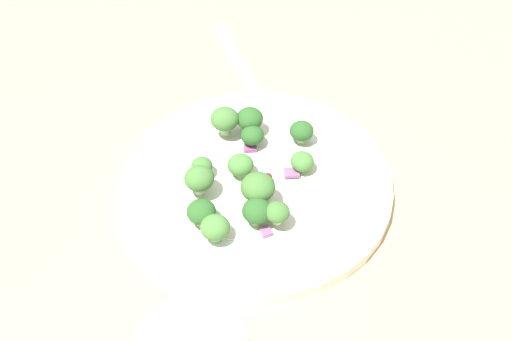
% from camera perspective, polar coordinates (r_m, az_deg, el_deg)
% --- Properties ---
extents(ground_plane, '(1.80, 1.80, 0.02)m').
position_cam_1_polar(ground_plane, '(0.66, -0.74, -1.89)').
color(ground_plane, tan).
extents(plate, '(0.25, 0.25, 0.02)m').
position_cam_1_polar(plate, '(0.65, 0.00, -1.11)').
color(plate, white).
rests_on(plate, ground_plane).
extents(dressing_pool, '(0.14, 0.14, 0.00)m').
position_cam_1_polar(dressing_pool, '(0.64, 0.00, -0.85)').
color(dressing_pool, white).
rests_on(dressing_pool, plate).
extents(broccoli_floret_0, '(0.03, 0.03, 0.03)m').
position_cam_1_polar(broccoli_floret_0, '(0.61, 0.15, -1.40)').
color(broccoli_floret_0, '#ADD18E').
rests_on(broccoli_floret_0, plate).
extents(broccoli_floret_1, '(0.03, 0.03, 0.03)m').
position_cam_1_polar(broccoli_floret_1, '(0.62, -4.58, -0.68)').
color(broccoli_floret_1, '#8EB77A').
rests_on(broccoli_floret_1, plate).
extents(broccoli_floret_2, '(0.02, 0.02, 0.02)m').
position_cam_1_polar(broccoli_floret_2, '(0.67, -0.30, 2.80)').
color(broccoli_floret_2, '#ADD18E').
rests_on(broccoli_floret_2, plate).
extents(broccoli_floret_3, '(0.02, 0.02, 0.02)m').
position_cam_1_polar(broccoli_floret_3, '(0.65, 3.72, 0.71)').
color(broccoli_floret_3, '#8EB77A').
rests_on(broccoli_floret_3, plate).
extents(broccoli_floret_4, '(0.03, 0.03, 0.03)m').
position_cam_1_polar(broccoli_floret_4, '(0.60, 0.08, -3.30)').
color(broccoli_floret_4, '#9EC684').
rests_on(broccoli_floret_4, plate).
extents(broccoli_floret_5, '(0.02, 0.02, 0.02)m').
position_cam_1_polar(broccoli_floret_5, '(0.64, -4.37, 0.34)').
color(broccoli_floret_5, '#ADD18E').
rests_on(broccoli_floret_5, plate).
extents(broccoli_floret_6, '(0.02, 0.02, 0.02)m').
position_cam_1_polar(broccoli_floret_6, '(0.64, -1.19, 0.52)').
color(broccoli_floret_6, '#ADD18E').
rests_on(broccoli_floret_6, plate).
extents(broccoli_floret_7, '(0.02, 0.02, 0.02)m').
position_cam_1_polar(broccoli_floret_7, '(0.67, 3.68, 3.15)').
color(broccoli_floret_7, '#ADD18E').
rests_on(broccoli_floret_7, plate).
extents(broccoli_floret_8, '(0.02, 0.02, 0.03)m').
position_cam_1_polar(broccoli_floret_8, '(0.59, -3.24, -4.64)').
color(broccoli_floret_8, '#8EB77A').
rests_on(broccoli_floret_8, plate).
extents(broccoli_floret_9, '(0.02, 0.02, 0.02)m').
position_cam_1_polar(broccoli_floret_9, '(0.60, 1.73, -3.39)').
color(broccoli_floret_9, '#ADD18E').
rests_on(broccoli_floret_9, plate).
extents(broccoli_floret_10, '(0.03, 0.03, 0.03)m').
position_cam_1_polar(broccoli_floret_10, '(0.67, -2.52, 4.11)').
color(broccoli_floret_10, '#8EB77A').
rests_on(broccoli_floret_10, plate).
extents(broccoli_floret_11, '(0.03, 0.03, 0.03)m').
position_cam_1_polar(broccoli_floret_11, '(0.60, -4.40, -3.37)').
color(broccoli_floret_11, '#9EC684').
rests_on(broccoli_floret_11, plate).
extents(broccoli_floret_12, '(0.03, 0.03, 0.03)m').
position_cam_1_polar(broccoli_floret_12, '(0.67, -0.51, 4.15)').
color(broccoli_floret_12, '#ADD18E').
rests_on(broccoli_floret_12, plate).
extents(cranberry_0, '(0.01, 0.01, 0.01)m').
position_cam_1_polar(cranberry_0, '(0.66, -1.50, 0.98)').
color(cranberry_0, '#4C0A14').
rests_on(cranberry_0, plate).
extents(cranberry_1, '(0.01, 0.01, 0.01)m').
position_cam_1_polar(cranberry_1, '(0.64, 1.07, -0.28)').
color(cranberry_1, maroon).
rests_on(cranberry_1, plate).
extents(cranberry_2, '(0.01, 0.01, 0.01)m').
position_cam_1_polar(cranberry_2, '(0.63, -0.77, -1.78)').
color(cranberry_2, '#4C0A14').
rests_on(cranberry_2, plate).
extents(onion_bit_0, '(0.02, 0.02, 0.00)m').
position_cam_1_polar(onion_bit_0, '(0.65, 2.88, -0.18)').
color(onion_bit_0, '#A35B93').
rests_on(onion_bit_0, plate).
extents(onion_bit_1, '(0.01, 0.01, 0.00)m').
position_cam_1_polar(onion_bit_1, '(0.60, 0.79, -4.92)').
color(onion_bit_1, '#A35B93').
rests_on(onion_bit_1, plate).
extents(onion_bit_2, '(0.01, 0.01, 0.00)m').
position_cam_1_polar(onion_bit_2, '(0.67, -0.47, 1.77)').
color(onion_bit_2, '#934C84').
rests_on(onion_bit_2, plate).
extents(onion_bit_3, '(0.01, 0.01, 0.00)m').
position_cam_1_polar(onion_bit_3, '(0.61, -3.17, -4.34)').
color(onion_bit_3, '#A35B93').
rests_on(onion_bit_3, plate).
extents(onion_bit_4, '(0.02, 0.02, 0.01)m').
position_cam_1_polar(onion_bit_4, '(0.68, -0.61, 2.80)').
color(onion_bit_4, '#A35B93').
rests_on(onion_bit_4, plate).
extents(fork, '(0.15, 0.13, 0.01)m').
position_cam_1_polar(fork, '(0.77, -0.56, 7.36)').
color(fork, silver).
rests_on(fork, ground_plane).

